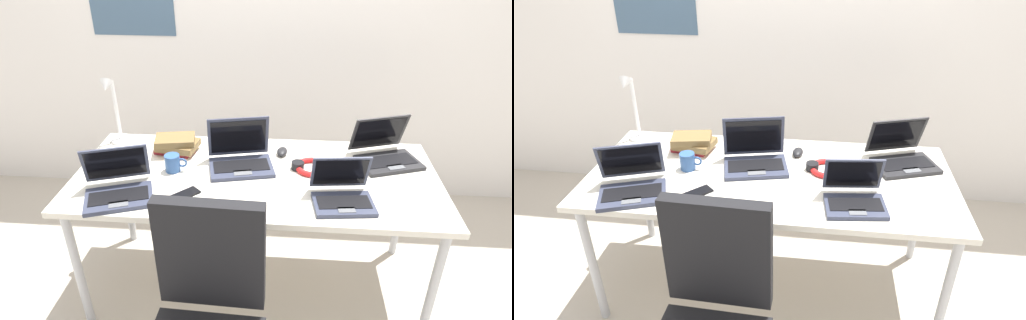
# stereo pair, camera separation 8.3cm
# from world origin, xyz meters

# --- Properties ---
(ground_plane) EXTENTS (12.00, 12.00, 0.00)m
(ground_plane) POSITION_xyz_m (0.00, 0.00, 0.00)
(ground_plane) COLOR #B7AD9E
(wall_back) EXTENTS (6.00, 0.13, 2.60)m
(wall_back) POSITION_xyz_m (-0.00, 1.10, 1.30)
(wall_back) COLOR silver
(wall_back) RESTS_ON ground_plane
(desk) EXTENTS (1.80, 0.80, 0.74)m
(desk) POSITION_xyz_m (0.00, 0.00, 0.68)
(desk) COLOR silver
(desk) RESTS_ON ground_plane
(desk_lamp) EXTENTS (0.12, 0.18, 0.40)m
(desk_lamp) POSITION_xyz_m (-0.80, 0.28, 0.94)
(desk_lamp) COLOR white
(desk_lamp) RESTS_ON desk
(laptop_mid_desk) EXTENTS (0.36, 0.31, 0.24)m
(laptop_mid_desk) POSITION_xyz_m (-0.09, 0.08, 0.79)
(laptop_mid_desk) COLOR #33384C
(laptop_mid_desk) RESTS_ON desk
(laptop_front_right) EXTENTS (0.38, 0.36, 0.22)m
(laptop_front_right) POSITION_xyz_m (0.66, 0.19, 0.78)
(laptop_front_right) COLOR #232326
(laptop_front_right) RESTS_ON desk
(laptop_back_right) EXTENTS (0.37, 0.36, 0.21)m
(laptop_back_right) POSITION_xyz_m (-0.61, -0.24, 0.78)
(laptop_back_right) COLOR #33384C
(laptop_back_right) RESTS_ON desk
(laptop_near_lamp) EXTENTS (0.29, 0.26, 0.20)m
(laptop_near_lamp) POSITION_xyz_m (0.40, -0.21, 0.78)
(laptop_near_lamp) COLOR #33384C
(laptop_near_lamp) RESTS_ON desk
(computer_mouse) EXTENTS (0.07, 0.10, 0.03)m
(computer_mouse) POSITION_xyz_m (0.12, 0.22, 0.76)
(computer_mouse) COLOR black
(computer_mouse) RESTS_ON desk
(cell_phone) EXTENTS (0.14, 0.14, 0.01)m
(cell_phone) POSITION_xyz_m (-0.31, -0.22, 0.74)
(cell_phone) COLOR black
(cell_phone) RESTS_ON desk
(headphones) EXTENTS (0.21, 0.18, 0.04)m
(headphones) POSITION_xyz_m (0.28, 0.07, 0.76)
(headphones) COLOR red
(headphones) RESTS_ON desk
(book_stack) EXTENTS (0.24, 0.19, 0.09)m
(book_stack) POSITION_xyz_m (-0.45, 0.20, 0.79)
(book_stack) COLOR maroon
(book_stack) RESTS_ON desk
(coffee_mug) EXTENTS (0.11, 0.08, 0.09)m
(coffee_mug) POSITION_xyz_m (-0.42, -0.00, 0.78)
(coffee_mug) COLOR #2D518C
(coffee_mug) RESTS_ON desk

